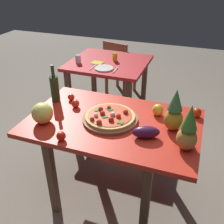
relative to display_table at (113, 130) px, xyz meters
The scene contains 22 objects.
ground_plane 0.68m from the display_table, ahead, with size 10.00×10.00×0.00m, color gray.
display_table is the anchor object (origin of this frame).
background_table 1.40m from the display_table, 111.97° to the left, with size 0.96×0.88×0.77m.
dining_chair 2.06m from the display_table, 107.29° to the left, with size 0.48×0.48×0.85m.
pizza_board 0.11m from the display_table, behind, with size 0.44×0.44×0.03m, color brown.
pizza 0.13m from the display_table, 165.41° to the right, with size 0.40×0.40×0.06m.
wine_bottle 0.65m from the display_table, 166.67° to the left, with size 0.08×0.08×0.34m.
pineapple_left 0.65m from the display_table, 15.71° to the right, with size 0.14×0.14×0.34m.
pineapple_right 0.52m from the display_table, ahead, with size 0.14×0.14×0.33m.
melon 0.58m from the display_table, 157.78° to the right, with size 0.17×0.17×0.17m, color #EDE062.
bell_pepper 0.40m from the display_table, 33.94° to the left, with size 0.09×0.09×0.10m, color yellow.
eggplant 0.35m from the display_table, 23.69° to the right, with size 0.20×0.09×0.09m, color #461740.
tomato_near_board 0.53m from the display_table, 157.18° to the left, with size 0.06×0.06×0.06m, color red.
tomato_by_bottle 0.70m from the display_table, 25.14° to the left, with size 0.08×0.08×0.08m, color red.
tomato_beside_pepper 0.41m from the display_table, 165.69° to the left, with size 0.07×0.07×0.07m, color red.
tomato_at_corner 0.47m from the display_table, 125.35° to the right, with size 0.07×0.07×0.07m, color red.
drinking_glass_juice 1.43m from the display_table, 108.74° to the left, with size 0.06×0.06×0.10m, color gold.
drinking_glass_water 1.42m from the display_table, 127.49° to the left, with size 0.07×0.07×0.10m, color silver.
dinner_plate 1.14m from the display_table, 115.01° to the left, with size 0.22×0.22×0.02m, color white.
fork_utensil 1.21m from the display_table, 121.05° to the left, with size 0.02×0.18×0.01m, color silver.
knife_utensil 1.09m from the display_table, 108.31° to the left, with size 0.02×0.18×0.01m, color silver.
napkin_folded 1.35m from the display_table, 118.09° to the left, with size 0.14×0.12×0.01m, color yellow.
Camera 1 is at (0.59, -1.66, 1.89)m, focal length 41.88 mm.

